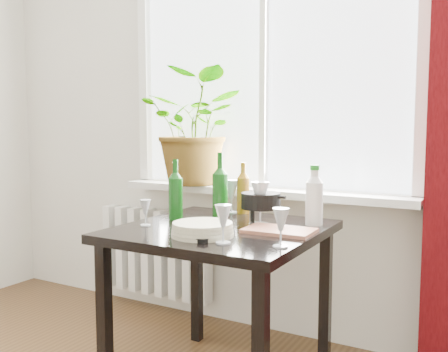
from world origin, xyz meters
The scene contains 18 objects.
window centered at (0.00, 2.22, 1.60)m, with size 1.72×0.08×1.62m.
windowsill centered at (0.00, 2.15, 0.82)m, with size 1.72×0.20×0.04m.
radiator centered at (-0.75, 2.18, 0.38)m, with size 0.80×0.10×0.55m.
table centered at (0.10, 1.55, 0.65)m, with size 0.85×0.85×0.74m.
potted_plant centered at (-0.39, 2.12, 1.18)m, with size 0.60×0.52×0.67m, color #346E1D.
wine_bottle_left centered at (-0.19, 1.61, 0.89)m, with size 0.07×0.07×0.29m, color #0C420E, non-canonical shape.
wine_bottle_right centered at (-0.01, 1.73, 0.90)m, with size 0.08×0.08×0.32m, color #0C410D, non-canonical shape.
bottle_amber centered at (0.02, 1.91, 0.87)m, with size 0.06×0.06×0.27m, color brown, non-canonical shape.
cleaning_bottle centered at (0.44, 1.79, 0.88)m, with size 0.08×0.08×0.27m, color silver, non-canonical shape.
wineglass_front_right centered at (0.26, 1.27, 0.82)m, with size 0.06×0.06×0.15m, color silver, non-canonical shape.
wineglass_far_right centered at (0.48, 1.33, 0.81)m, with size 0.06×0.06×0.15m, color silver, non-canonical shape.
wineglass_back_center centered at (0.22, 1.68, 0.84)m, with size 0.09×0.09×0.20m, color silver, non-canonical shape.
wineglass_back_left centered at (-0.04, 1.89, 0.83)m, with size 0.07×0.07×0.18m, color #B1BBBE, non-canonical shape.
wineglass_front_left centered at (-0.21, 1.40, 0.80)m, with size 0.05×0.05×0.12m, color silver, non-canonical shape.
plate_stack centered at (0.13, 1.35, 0.77)m, with size 0.26×0.26×0.06m, color beige.
fondue_pot centered at (0.21, 1.72, 0.81)m, with size 0.21×0.18×0.14m, color black, non-canonical shape.
tv_remote centered at (0.19, 1.31, 0.75)m, with size 0.05×0.16×0.02m, color black.
cutting_board centered at (0.37, 1.57, 0.75)m, with size 0.29×0.19×0.02m, color #A36249.
Camera 1 is at (1.18, -0.35, 1.18)m, focal length 40.00 mm.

